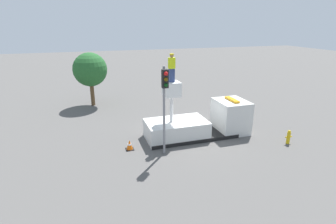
% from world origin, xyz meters
% --- Properties ---
extents(ground_plane, '(120.00, 120.00, 0.00)m').
position_xyz_m(ground_plane, '(0.00, 0.00, 0.00)').
color(ground_plane, '#565451').
extents(bucket_truck, '(7.15, 2.44, 3.91)m').
position_xyz_m(bucket_truck, '(0.74, 0.00, 0.87)').
color(bucket_truck, black).
rests_on(bucket_truck, ground).
extents(worker, '(0.40, 0.26, 1.75)m').
position_xyz_m(worker, '(-1.37, 0.00, 4.79)').
color(worker, navy).
rests_on(worker, bucket_truck).
extents(traffic_light_pole, '(0.34, 0.57, 5.21)m').
position_xyz_m(traffic_light_pole, '(-2.40, -1.90, 3.69)').
color(traffic_light_pole, gray).
rests_on(traffic_light_pole, ground).
extents(fire_hydrant, '(0.46, 0.22, 0.93)m').
position_xyz_m(fire_hydrant, '(5.60, -2.94, 0.46)').
color(fire_hydrant, gold).
rests_on(fire_hydrant, ground).
extents(traffic_cone_rear, '(0.50, 0.50, 0.62)m').
position_xyz_m(traffic_cone_rear, '(-4.31, -0.68, 0.29)').
color(traffic_cone_rear, black).
rests_on(traffic_cone_rear, ground).
extents(tree_left_bg, '(3.07, 3.07, 4.92)m').
position_xyz_m(tree_left_bg, '(-6.04, 9.50, 3.36)').
color(tree_left_bg, brown).
rests_on(tree_left_bg, ground).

